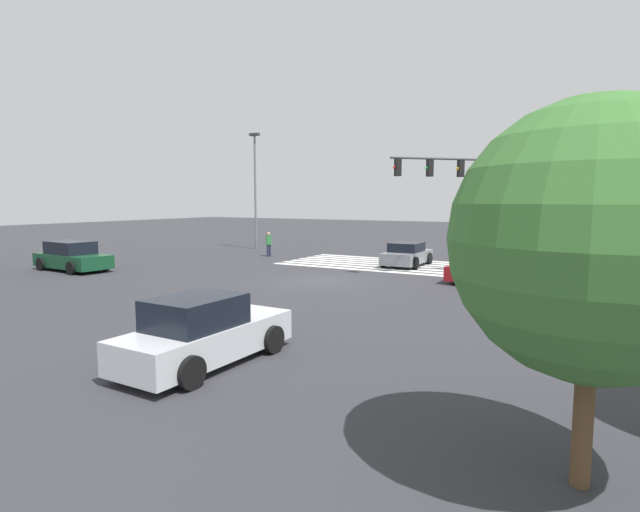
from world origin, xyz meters
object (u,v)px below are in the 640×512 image
(car_2, at_px, (204,333))
(traffic_signal_mast, at_px, (478,183))
(car_3, at_px, (72,257))
(pedestrian, at_px, (269,243))
(tree_corner_b, at_px, (594,241))
(street_light_pole_a, at_px, (637,189))
(street_light_pole_b, at_px, (255,181))
(car_1, at_px, (407,255))
(car_0, at_px, (505,271))

(car_2, bearing_deg, traffic_signal_mast, -6.38)
(car_3, bearing_deg, pedestrian, 67.93)
(pedestrian, height_order, tree_corner_b, tree_corner_b)
(street_light_pole_a, bearing_deg, street_light_pole_b, -1.97)
(pedestrian, xyz_separation_m, street_light_pole_b, (3.98, -3.81, 4.42))
(traffic_signal_mast, distance_m, car_1, 6.18)
(car_1, height_order, tree_corner_b, tree_corner_b)
(car_2, bearing_deg, pedestrian, 32.79)
(traffic_signal_mast, height_order, tree_corner_b, traffic_signal_mast)
(car_1, relative_size, pedestrian, 2.51)
(street_light_pole_b, bearing_deg, tree_corner_b, 134.40)
(tree_corner_b, bearing_deg, car_3, -20.71)
(car_2, bearing_deg, car_1, 6.94)
(car_2, relative_size, pedestrian, 2.75)
(car_2, distance_m, pedestrian, 22.88)
(traffic_signal_mast, distance_m, tree_corner_b, 19.91)
(car_2, distance_m, street_light_pole_b, 28.62)
(traffic_signal_mast, bearing_deg, pedestrian, -51.67)
(car_1, bearing_deg, street_light_pole_b, 74.17)
(car_0, relative_size, car_2, 1.06)
(car_0, distance_m, tree_corner_b, 16.61)
(pedestrian, distance_m, street_light_pole_a, 21.96)
(tree_corner_b, bearing_deg, street_light_pole_b, -45.60)
(traffic_signal_mast, bearing_deg, car_3, -19.40)
(car_0, bearing_deg, traffic_signal_mast, -55.44)
(car_0, distance_m, car_2, 15.32)
(street_light_pole_a, bearing_deg, car_3, 27.64)
(car_0, relative_size, street_light_pole_a, 0.67)
(car_2, relative_size, street_light_pole_a, 0.63)
(car_0, height_order, street_light_pole_b, street_light_pole_b)
(car_1, height_order, pedestrian, pedestrian)
(pedestrian, height_order, street_light_pole_b, street_light_pole_b)
(car_0, relative_size, car_3, 1.00)
(pedestrian, bearing_deg, car_3, -73.69)
(street_light_pole_b, bearing_deg, pedestrian, 136.24)
(car_3, xyz_separation_m, pedestrian, (-5.34, -11.11, 0.18))
(car_1, bearing_deg, tree_corner_b, -154.75)
(street_light_pole_a, bearing_deg, car_2, 67.19)
(car_0, bearing_deg, tree_corner_b, 104.30)
(tree_corner_b, bearing_deg, car_0, -77.03)
(pedestrian, xyz_separation_m, street_light_pole_a, (-21.48, -2.93, 3.50))
(traffic_signal_mast, xyz_separation_m, car_0, (-2.00, 3.05, -4.05))
(street_light_pole_a, height_order, tree_corner_b, street_light_pole_a)
(car_2, bearing_deg, tree_corner_b, -98.11)
(car_1, distance_m, pedestrian, 10.04)
(car_2, relative_size, tree_corner_b, 0.89)
(car_1, distance_m, tree_corner_b, 23.14)
(car_3, relative_size, pedestrian, 2.92)
(traffic_signal_mast, xyz_separation_m, street_light_pole_b, (18.33, -5.49, 0.60))
(car_3, xyz_separation_m, street_light_pole_a, (-26.82, -14.04, 3.68))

